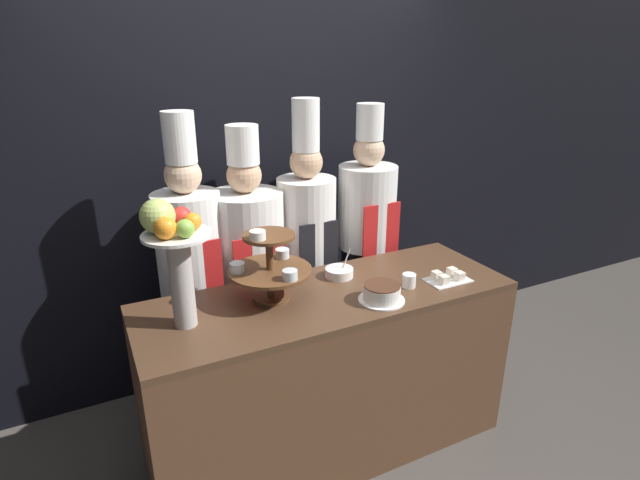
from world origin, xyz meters
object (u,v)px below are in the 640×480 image
object	(u,v)px
serving_bowl_far	(339,272)
cake_square_tray	(448,277)
cup_white	(409,281)
chef_left	(192,267)
chef_center_right	(307,245)
chef_center_left	(249,263)
chef_right	(366,233)
fruit_pedestal	(174,246)
cake_round	(382,293)
tiered_stand	(270,265)

from	to	relation	value
serving_bowl_far	cake_square_tray	bearing A→B (deg)	-31.59
cup_white	chef_left	bearing A→B (deg)	144.10
cup_white	serving_bowl_far	world-z (taller)	serving_bowl_far
cake_square_tray	chef_center_right	distance (m)	0.86
chef_left	chef_center_left	bearing A→B (deg)	0.00
cake_square_tray	chef_center_right	xyz separation A→B (m)	(-0.48, 0.71, 0.02)
serving_bowl_far	chef_right	distance (m)	0.59
cup_white	cake_square_tray	world-z (taller)	cup_white
fruit_pedestal	chef_left	xyz separation A→B (m)	(0.17, 0.55, -0.34)
cake_round	tiered_stand	bearing A→B (deg)	151.63
cup_white	serving_bowl_far	bearing A→B (deg)	133.92
chef_center_left	cake_square_tray	bearing A→B (deg)	-40.09
serving_bowl_far	cup_white	bearing A→B (deg)	-46.08
cake_round	cake_square_tray	bearing A→B (deg)	4.80
chef_center_right	chef_right	xyz separation A→B (m)	(0.42, 0.00, 0.01)
tiered_stand	cake_round	world-z (taller)	tiered_stand
cake_square_tray	chef_left	xyz separation A→B (m)	(-1.17, 0.71, 0.01)
chef_right	cup_white	bearing A→B (deg)	-103.49
cup_white	chef_right	distance (m)	0.70
chef_left	chef_right	size ratio (longest dim) A/B	1.00
chef_right	chef_left	bearing A→B (deg)	-180.00
chef_left	cake_square_tray	bearing A→B (deg)	-31.37
fruit_pedestal	serving_bowl_far	size ratio (longest dim) A/B	3.80
cup_white	cake_square_tray	size ratio (longest dim) A/B	0.30
fruit_pedestal	chef_center_right	bearing A→B (deg)	32.52
fruit_pedestal	chef_center_right	world-z (taller)	chef_center_right
serving_bowl_far	chef_right	bearing A→B (deg)	44.64
serving_bowl_far	chef_right	world-z (taller)	chef_right
chef_left	chef_right	distance (m)	1.11
cake_round	chef_left	distance (m)	1.05
cake_square_tray	serving_bowl_far	xyz separation A→B (m)	(-0.49, 0.30, 0.01)
cake_round	chef_left	world-z (taller)	chef_left
cake_round	cake_square_tray	world-z (taller)	cake_round
chef_center_right	tiered_stand	bearing A→B (deg)	-130.65
fruit_pedestal	chef_left	distance (m)	0.67
tiered_stand	cake_square_tray	xyz separation A→B (m)	(0.91, -0.22, -0.16)
cake_round	chef_right	world-z (taller)	chef_right
fruit_pedestal	cake_round	size ratio (longest dim) A/B	2.54
cup_white	chef_left	world-z (taller)	chef_left
cup_white	cake_round	bearing A→B (deg)	-162.09
cake_square_tray	chef_center_left	bearing A→B (deg)	139.91
tiered_stand	chef_right	world-z (taller)	chef_right
chef_center_right	serving_bowl_far	bearing A→B (deg)	-90.77
serving_bowl_far	chef_center_left	xyz separation A→B (m)	(-0.36, 0.42, -0.04)
tiered_stand	cup_white	bearing A→B (deg)	-15.38
chef_center_left	chef_center_right	size ratio (longest dim) A/B	0.93
cake_round	fruit_pedestal	bearing A→B (deg)	167.48
tiered_stand	chef_center_right	distance (m)	0.67
chef_left	chef_center_right	size ratio (longest dim) A/B	0.98
cake_round	chef_right	xyz separation A→B (m)	(0.37, 0.75, 0.01)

